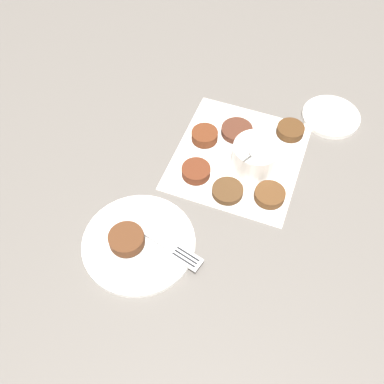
{
  "coord_description": "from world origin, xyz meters",
  "views": [
    {
      "loc": [
        -0.6,
        -0.08,
        0.75
      ],
      "look_at": [
        -0.12,
        0.09,
        0.02
      ],
      "focal_mm": 42.0,
      "sensor_mm": 36.0,
      "label": 1
    }
  ],
  "objects_px": {
    "fritter_on_plate": "(126,239)",
    "fork": "(172,249)",
    "sauce_bowl": "(256,156)",
    "extra_saucer": "(331,117)",
    "serving_plate": "(139,242)"
  },
  "relations": [
    {
      "from": "sauce_bowl",
      "to": "fritter_on_plate",
      "type": "bearing_deg",
      "value": 146.58
    },
    {
      "from": "sauce_bowl",
      "to": "extra_saucer",
      "type": "distance_m",
      "value": 0.23
    },
    {
      "from": "sauce_bowl",
      "to": "serving_plate",
      "type": "relative_size",
      "value": 0.55
    },
    {
      "from": "fritter_on_plate",
      "to": "fork",
      "type": "height_order",
      "value": "fritter_on_plate"
    },
    {
      "from": "fork",
      "to": "extra_saucer",
      "type": "distance_m",
      "value": 0.5
    },
    {
      "from": "sauce_bowl",
      "to": "extra_saucer",
      "type": "relative_size",
      "value": 0.9
    },
    {
      "from": "sauce_bowl",
      "to": "extra_saucer",
      "type": "height_order",
      "value": "sauce_bowl"
    },
    {
      "from": "fritter_on_plate",
      "to": "extra_saucer",
      "type": "relative_size",
      "value": 0.51
    },
    {
      "from": "sauce_bowl",
      "to": "serving_plate",
      "type": "bearing_deg",
      "value": 148.4
    },
    {
      "from": "sauce_bowl",
      "to": "fork",
      "type": "height_order",
      "value": "sauce_bowl"
    },
    {
      "from": "serving_plate",
      "to": "extra_saucer",
      "type": "distance_m",
      "value": 0.53
    },
    {
      "from": "serving_plate",
      "to": "fork",
      "type": "bearing_deg",
      "value": -87.43
    },
    {
      "from": "sauce_bowl",
      "to": "extra_saucer",
      "type": "bearing_deg",
      "value": -35.21
    },
    {
      "from": "fritter_on_plate",
      "to": "sauce_bowl",
      "type": "bearing_deg",
      "value": -33.42
    },
    {
      "from": "extra_saucer",
      "to": "serving_plate",
      "type": "bearing_deg",
      "value": 146.83
    }
  ]
}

